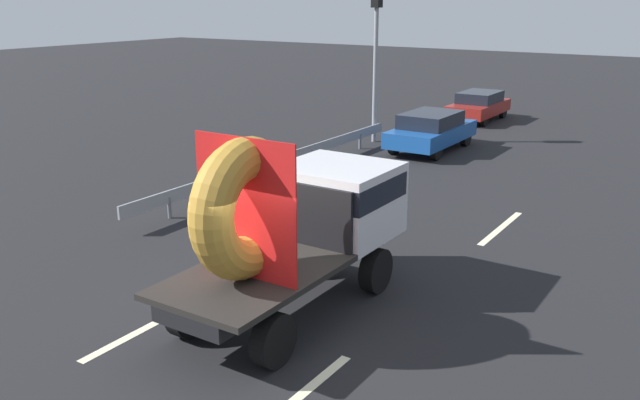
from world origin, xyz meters
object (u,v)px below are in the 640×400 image
(distant_sedan, at_px, (431,130))
(oncoming_car, at_px, (479,105))
(traffic_light, at_px, (376,39))
(flatbed_truck, at_px, (303,217))

(distant_sedan, xyz_separation_m, oncoming_car, (-0.74, 6.78, -0.06))
(traffic_light, bearing_deg, distant_sedan, -4.97)
(distant_sedan, bearing_deg, oncoming_car, 96.27)
(distant_sedan, xyz_separation_m, traffic_light, (-2.42, 0.21, 3.05))
(flatbed_truck, xyz_separation_m, distant_sedan, (-3.28, 12.83, -0.88))
(traffic_light, xyz_separation_m, oncoming_car, (1.67, 6.57, -3.10))
(distant_sedan, bearing_deg, traffic_light, 175.03)
(flatbed_truck, relative_size, traffic_light, 0.87)
(oncoming_car, bearing_deg, flatbed_truck, -78.39)
(distant_sedan, relative_size, traffic_light, 0.72)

